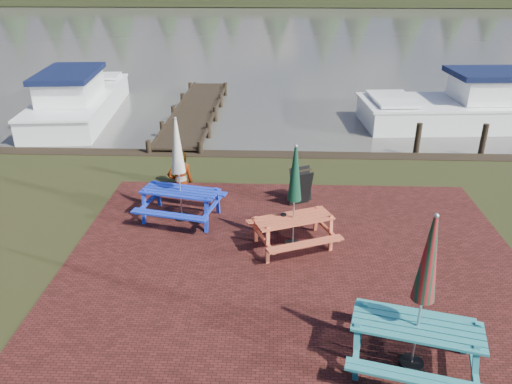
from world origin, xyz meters
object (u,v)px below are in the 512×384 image
Objects in this scene: picnic_table_blue at (180,186)px; picnic_table_red at (294,213)px; jetty at (195,112)px; person at (179,151)px; chalkboard at (301,187)px; boat_jetty at (78,102)px; boat_near at (478,108)px; picnic_table_teal at (419,319)px.

picnic_table_red is at bearing -11.01° from picnic_table_blue.
person is (0.62, -6.63, 0.84)m from jetty.
chalkboard is at bearing -63.86° from jetty.
boat_jetty is 15.14m from boat_near.
chalkboard is at bearing 139.09° from person.
boat_near is 4.39× the size of person.
jetty is 10.58m from boat_near.
picnic_table_red reaches higher than boat_jetty.
picnic_table_teal is 0.33× the size of boat_jetty.
jetty is 4.58m from boat_jetty.
chalkboard is 0.10× the size of jetty.
picnic_table_teal is 16.29m from boat_jetty.
jetty is 1.08× the size of boat_near.
picnic_table_blue is 8.63m from jetty.
jetty is at bearing 87.58° from picnic_table_red.
person is (5.18, -6.71, 0.51)m from boat_jetty.
boat_near is (15.13, -0.43, 0.02)m from boat_jetty.
chalkboard is (0.24, 2.04, -0.33)m from picnic_table_red.
picnic_table_blue is at bearing 173.00° from chalkboard.
picnic_table_teal reaches higher than boat_jetty.
boat_jetty is at bearing -75.71° from person.
picnic_table_teal is 2.88× the size of chalkboard.
picnic_table_blue is at bearing 147.18° from picnic_table_teal.
chalkboard is at bearing 31.59° from picnic_table_blue.
jetty is (-5.14, 12.99, -0.76)m from picnic_table_teal.
picnic_table_teal reaches higher than picnic_table_red.
picnic_table_red is (-1.64, 3.33, -0.10)m from picnic_table_teal.
picnic_table_blue reaches higher than chalkboard.
boat_jetty is at bearing 111.45° from chalkboard.
boat_near is 11.78m from person.
picnic_table_red is 0.29× the size of boat_jetty.
boat_jetty is at bearing 107.28° from picnic_table_red.
picnic_table_teal is at bearing -68.41° from jetty.
boat_jetty is (-9.70, 13.07, -0.44)m from picnic_table_teal.
person is at bearing 113.76° from picnic_table_blue.
person is at bearing 118.05° from boat_near.
picnic_table_teal is 5.57m from chalkboard.
chalkboard is at bearing 60.93° from picnic_table_red.
picnic_table_teal is 13.99m from jetty.
picnic_table_blue reaches higher than person.
picnic_table_blue is at bearing 77.50° from person.
picnic_table_teal is 1.13× the size of picnic_table_red.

